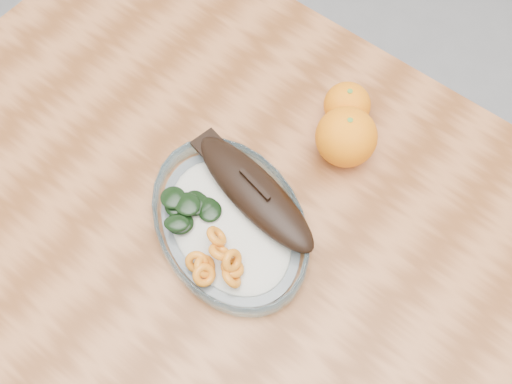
% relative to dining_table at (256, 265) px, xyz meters
% --- Properties ---
extents(ground, '(3.00, 3.00, 0.00)m').
position_rel_dining_table_xyz_m(ground, '(0.00, 0.00, -0.65)').
color(ground, slate).
rests_on(ground, ground).
extents(dining_table, '(1.20, 0.80, 0.75)m').
position_rel_dining_table_xyz_m(dining_table, '(0.00, 0.00, 0.00)').
color(dining_table, brown).
rests_on(dining_table, ground).
extents(plated_meal, '(0.67, 0.67, 0.08)m').
position_rel_dining_table_xyz_m(plated_meal, '(-0.04, -0.01, 0.12)').
color(plated_meal, white).
rests_on(plated_meal, dining_table).
extents(orange_left, '(0.09, 0.09, 0.09)m').
position_rel_dining_table_xyz_m(orange_left, '(0.02, 0.19, 0.14)').
color(orange_left, orange).
rests_on(orange_left, dining_table).
extents(orange_right, '(0.07, 0.07, 0.07)m').
position_rel_dining_table_xyz_m(orange_right, '(-0.02, 0.25, 0.13)').
color(orange_right, orange).
rests_on(orange_right, dining_table).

